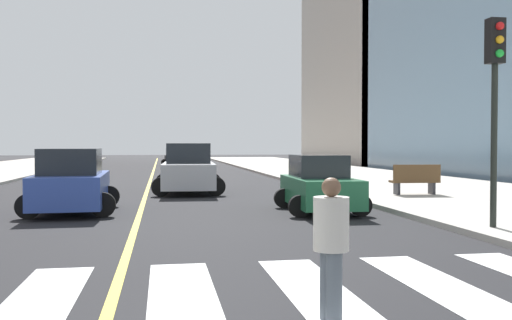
# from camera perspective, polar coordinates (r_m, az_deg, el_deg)

# --- Properties ---
(sidewalk_kerb_east) EXTENTS (10.00, 120.00, 0.15)m
(sidewalk_kerb_east) POSITION_cam_1_polar(r_m,az_deg,el_deg) (26.16, 16.75, -2.73)
(sidewalk_kerb_east) COLOR #B2ADA3
(sidewalk_kerb_east) RESTS_ON ground
(crosswalk_paint) EXTENTS (13.50, 4.00, 0.01)m
(crosswalk_paint) POSITION_cam_1_polar(r_m,az_deg,el_deg) (7.68, -14.36, -13.51)
(crosswalk_paint) COLOR silver
(crosswalk_paint) RESTS_ON ground
(lane_divider_paint) EXTENTS (0.16, 80.00, 0.01)m
(lane_divider_paint) POSITION_cam_1_polar(r_m,az_deg,el_deg) (43.44, -10.36, -1.11)
(lane_divider_paint) COLOR yellow
(lane_divider_paint) RESTS_ON ground
(parking_garage_concrete) EXTENTS (18.00, 24.00, 28.64)m
(parking_garage_concrete) POSITION_cam_1_polar(r_m,az_deg,el_deg) (66.46, 14.98, 12.18)
(parking_garage_concrete) COLOR #B2ADA3
(parking_garage_concrete) RESTS_ON ground
(car_silver_nearest) EXTENTS (3.01, 4.69, 2.06)m
(car_silver_nearest) POSITION_cam_1_polar(r_m,az_deg,el_deg) (23.48, -6.86, -0.99)
(car_silver_nearest) COLOR #B7B7BC
(car_silver_nearest) RESTS_ON ground
(car_blue_second) EXTENTS (2.72, 4.28, 1.89)m
(car_blue_second) POSITION_cam_1_polar(r_m,az_deg,el_deg) (17.39, -18.17, -2.20)
(car_blue_second) COLOR #2D479E
(car_blue_second) RESTS_ON ground
(car_black_third) EXTENTS (2.42, 3.82, 1.69)m
(car_black_third) POSITION_cam_1_polar(r_m,az_deg,el_deg) (54.66, -8.34, 0.27)
(car_black_third) COLOR black
(car_black_third) RESTS_ON ground
(car_green_fourth) EXTENTS (2.44, 3.84, 1.69)m
(car_green_fourth) POSITION_cam_1_polar(r_m,az_deg,el_deg) (16.88, 6.45, -2.55)
(car_green_fourth) COLOR #236B42
(car_green_fourth) RESTS_ON ground
(traffic_light_near_corner) EXTENTS (0.36, 0.41, 4.65)m
(traffic_light_near_corner) POSITION_cam_1_polar(r_m,az_deg,el_deg) (13.70, 23.06, 7.42)
(traffic_light_near_corner) COLOR black
(traffic_light_near_corner) RESTS_ON sidewalk_kerb_east
(park_bench) EXTENTS (1.83, 0.67, 1.12)m
(park_bench) POSITION_cam_1_polar(r_m,az_deg,el_deg) (21.70, 15.83, -1.96)
(park_bench) COLOR brown
(park_bench) RESTS_ON sidewalk_kerb_east
(pedestrian_crossing) EXTENTS (0.40, 0.40, 1.63)m
(pedestrian_crossing) POSITION_cam_1_polar(r_m,az_deg,el_deg) (6.44, 7.62, -8.28)
(pedestrian_crossing) COLOR slate
(pedestrian_crossing) RESTS_ON ground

